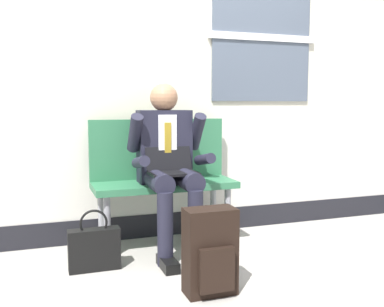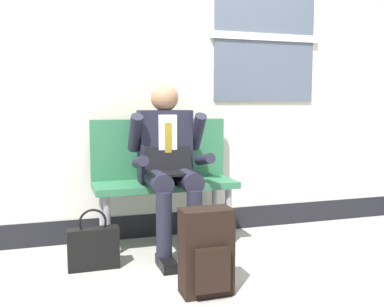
{
  "view_description": "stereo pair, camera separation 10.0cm",
  "coord_description": "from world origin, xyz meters",
  "px_view_note": "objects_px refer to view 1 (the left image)",
  "views": [
    {
      "loc": [
        -1.23,
        -2.88,
        1.11
      ],
      "look_at": [
        -0.16,
        0.17,
        0.75
      ],
      "focal_mm": 41.45,
      "sensor_mm": 36.0,
      "label": 1
    },
    {
      "loc": [
        -1.13,
        -2.91,
        1.11
      ],
      "look_at": [
        -0.16,
        0.17,
        0.75
      ],
      "focal_mm": 41.45,
      "sensor_mm": 36.0,
      "label": 2
    }
  ],
  "objects_px": {
    "bench_with_person": "(162,172)",
    "backpack": "(210,253)",
    "handbag": "(94,248)",
    "person_seated": "(169,162)"
  },
  "relations": [
    {
      "from": "backpack",
      "to": "person_seated",
      "type": "bearing_deg",
      "value": 90.96
    },
    {
      "from": "handbag",
      "to": "person_seated",
      "type": "bearing_deg",
      "value": 18.03
    },
    {
      "from": "person_seated",
      "to": "handbag",
      "type": "height_order",
      "value": "person_seated"
    },
    {
      "from": "bench_with_person",
      "to": "backpack",
      "type": "xyz_separation_m",
      "value": [
        0.01,
        -1.01,
        -0.33
      ]
    },
    {
      "from": "person_seated",
      "to": "backpack",
      "type": "bearing_deg",
      "value": -89.04
    },
    {
      "from": "handbag",
      "to": "bench_with_person",
      "type": "bearing_deg",
      "value": 34.17
    },
    {
      "from": "bench_with_person",
      "to": "handbag",
      "type": "distance_m",
      "value": 0.82
    },
    {
      "from": "bench_with_person",
      "to": "backpack",
      "type": "bearing_deg",
      "value": -89.24
    },
    {
      "from": "bench_with_person",
      "to": "backpack",
      "type": "distance_m",
      "value": 1.06
    },
    {
      "from": "person_seated",
      "to": "handbag",
      "type": "relative_size",
      "value": 3.05
    }
  ]
}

